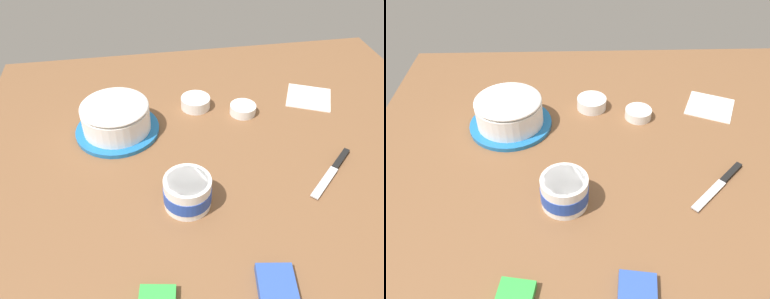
{
  "view_description": "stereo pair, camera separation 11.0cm",
  "coord_description": "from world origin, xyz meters",
  "views": [
    {
      "loc": [
        -0.73,
        0.25,
        0.76
      ],
      "look_at": [
        0.09,
        0.11,
        0.04
      ],
      "focal_mm": 35.67,
      "sensor_mm": 36.0,
      "label": 1
    },
    {
      "loc": [
        -0.74,
        0.14,
        0.76
      ],
      "look_at": [
        0.09,
        0.11,
        0.04
      ],
      "focal_mm": 35.67,
      "sensor_mm": 36.0,
      "label": 2
    }
  ],
  "objects": [
    {
      "name": "sprinkle_bowl_yellow",
      "position": [
        0.35,
        0.06,
        0.02
      ],
      "size": [
        0.1,
        0.1,
        0.04
      ],
      "color": "white",
      "rests_on": "ground_plane"
    },
    {
      "name": "paper_napkin",
      "position": [
        0.34,
        -0.35,
        0.0
      ],
      "size": [
        0.2,
        0.2,
        0.01
      ],
      "primitive_type": "cube",
      "rotation": [
        0.0,
        0.0,
        -0.43
      ],
      "color": "white",
      "rests_on": "ground_plane"
    },
    {
      "name": "frosted_cake",
      "position": [
        0.25,
        0.33,
        0.05
      ],
      "size": [
        0.26,
        0.26,
        0.12
      ],
      "color": "#1E6BB2",
      "rests_on": "ground_plane"
    },
    {
      "name": "spreading_knife",
      "position": [
        -0.02,
        -0.28,
        0.01
      ],
      "size": [
        0.18,
        0.19,
        0.01
      ],
      "color": "silver",
      "rests_on": "ground_plane"
    },
    {
      "name": "ground_plane",
      "position": [
        0.0,
        0.0,
        0.0
      ],
      "size": [
        1.54,
        1.54,
        0.0
      ],
      "primitive_type": "plane",
      "color": "brown"
    },
    {
      "name": "sprinkle_bowl_orange",
      "position": [
        0.29,
        -0.09,
        0.02
      ],
      "size": [
        0.09,
        0.09,
        0.03
      ],
      "color": "white",
      "rests_on": "ground_plane"
    },
    {
      "name": "frosting_tub",
      "position": [
        -0.08,
        0.15,
        0.04
      ],
      "size": [
        0.12,
        0.12,
        0.09
      ],
      "color": "white",
      "rests_on": "ground_plane"
    }
  ]
}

